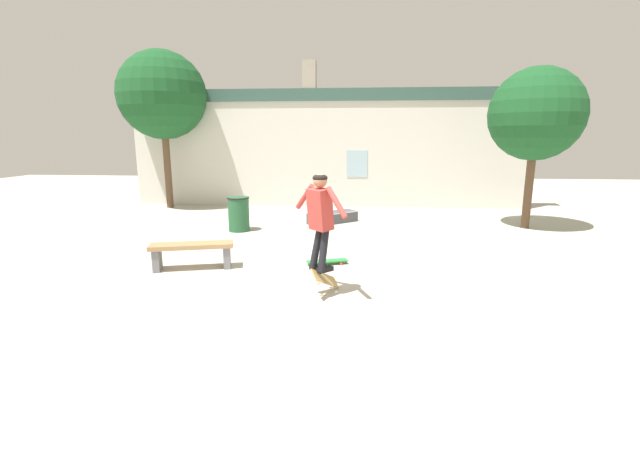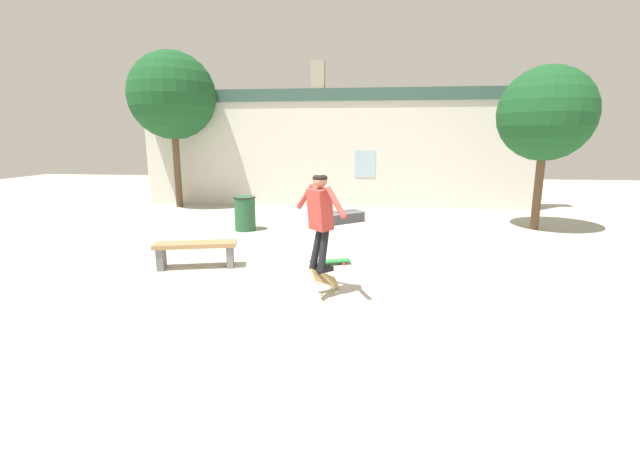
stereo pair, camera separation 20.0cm
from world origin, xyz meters
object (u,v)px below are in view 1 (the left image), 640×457
(park_bench, at_px, (192,251))
(skateboard_resting, at_px, (327,261))
(skateboard_flipping, at_px, (325,279))
(skater, at_px, (320,214))
(tree_right, at_px, (536,115))
(tree_left, at_px, (162,96))
(trash_bin, at_px, (239,213))
(skate_ledge, at_px, (333,217))

(park_bench, bearing_deg, skateboard_resting, -3.50)
(park_bench, bearing_deg, skateboard_flipping, -38.10)
(park_bench, bearing_deg, skater, -39.82)
(tree_right, xyz_separation_m, tree_left, (-10.94, 2.49, 0.78))
(tree_right, distance_m, skateboard_resting, 6.97)
(skateboard_resting, bearing_deg, skater, 71.71)
(tree_left, distance_m, trash_bin, 5.88)
(skateboard_flipping, bearing_deg, park_bench, 90.50)
(skateboard_flipping, relative_size, skateboard_resting, 0.97)
(tree_left, xyz_separation_m, skater, (5.89, -7.96, -2.44))
(tree_left, relative_size, skate_ledge, 3.56)
(tree_left, height_order, park_bench, tree_left)
(skater, height_order, skateboard_resting, skater)
(park_bench, height_order, skater, skater)
(skater, xyz_separation_m, skateboard_resting, (-0.00, 1.64, -1.21))
(skate_ledge, height_order, skateboard_flipping, skateboard_flipping)
(trash_bin, xyz_separation_m, skateboard_resting, (2.49, -2.81, -0.39))
(tree_right, distance_m, park_bench, 9.04)
(park_bench, bearing_deg, skate_ledge, 48.44)
(skate_ledge, xyz_separation_m, skateboard_flipping, (0.21, -5.67, 0.10))
(tree_right, distance_m, skater, 7.63)
(skate_ledge, bearing_deg, skateboard_flipping, -127.84)
(park_bench, xyz_separation_m, skate_ledge, (2.32, 4.57, -0.19))
(trash_bin, relative_size, skater, 0.60)
(skateboard_flipping, xyz_separation_m, skateboard_resting, (-0.08, 1.58, -0.18))
(park_bench, xyz_separation_m, skateboard_resting, (2.45, 0.48, -0.28))
(skateboard_flipping, bearing_deg, skateboard_resting, 26.76)
(tree_left, bearing_deg, skater, -53.48)
(park_bench, relative_size, skater, 1.04)
(skate_ledge, bearing_deg, park_bench, -156.87)
(tree_right, height_order, trash_bin, tree_right)
(skate_ledge, distance_m, skater, 5.84)
(tree_right, relative_size, trash_bin, 4.67)
(trash_bin, xyz_separation_m, skater, (2.49, -4.45, 0.81))
(tree_left, bearing_deg, park_bench, -63.19)
(park_bench, relative_size, skateboard_resting, 1.90)
(tree_right, height_order, park_bench, tree_right)
(tree_right, xyz_separation_m, trash_bin, (-7.54, -1.02, -2.48))
(tree_left, distance_m, skateboard_resting, 9.38)
(tree_right, relative_size, skate_ledge, 2.85)
(tree_left, xyz_separation_m, trash_bin, (3.40, -3.51, -3.26))
(tree_left, bearing_deg, trash_bin, -45.87)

